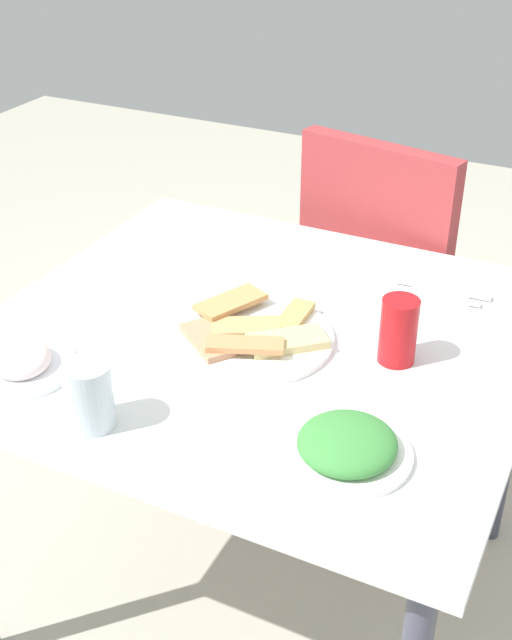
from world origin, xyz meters
TOP-DOWN VIEW (x-y plane):
  - ground_plane at (0.00, 0.00)m, footprint 6.00×6.00m
  - dining_table at (0.00, 0.00)m, footprint 1.00×0.93m
  - dining_chair at (0.06, 0.65)m, footprint 0.50×0.50m
  - pide_platter at (0.00, -0.04)m, footprint 0.31×0.31m
  - salad_plate_greens at (-0.32, -0.30)m, footprint 0.19×0.19m
  - salad_plate_rice at (0.27, -0.27)m, footprint 0.20×0.20m
  - soda_can at (0.26, 0.01)m, footprint 0.07×0.07m
  - drinking_glass at (-0.12, -0.37)m, footprint 0.08×0.08m
  - paper_napkin at (0.27, 0.28)m, footprint 0.14×0.14m
  - fork at (0.27, 0.26)m, footprint 0.17×0.02m
  - spoon at (0.27, 0.30)m, footprint 0.20×0.03m

SIDE VIEW (x-z plane):
  - ground_plane at x=0.00m, z-range 0.00..0.00m
  - dining_chair at x=0.06m, z-range 0.06..0.95m
  - dining_table at x=0.00m, z-range 0.27..0.98m
  - paper_napkin at x=0.27m, z-range 0.70..0.71m
  - fork at x=0.27m, z-range 0.71..0.71m
  - spoon at x=0.27m, z-range 0.71..0.71m
  - pide_platter at x=0.00m, z-range 0.70..0.73m
  - salad_plate_greens at x=-0.32m, z-range 0.69..0.75m
  - salad_plate_rice at x=0.27m, z-range 0.70..0.75m
  - drinking_glass at x=-0.12m, z-range 0.70..0.81m
  - soda_can at x=0.26m, z-range 0.70..0.82m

